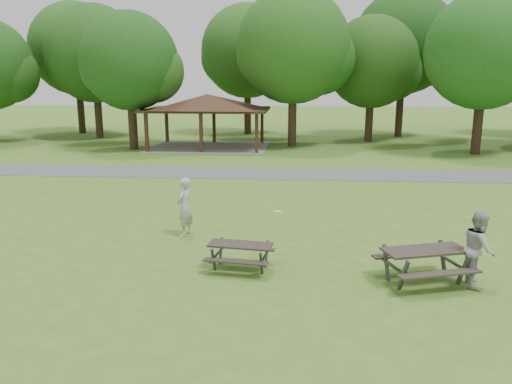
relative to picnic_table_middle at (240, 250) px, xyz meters
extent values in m
plane|color=#426D1F|center=(-0.85, -0.70, -0.52)|extent=(160.00, 160.00, 0.00)
cube|color=#4E4E51|center=(-0.85, 13.30, -0.51)|extent=(120.00, 3.20, 0.02)
cube|color=#3C2115|center=(-8.55, 20.60, 0.78)|extent=(0.22, 0.22, 2.60)
cube|color=#3A2515|center=(-8.55, 26.00, 0.78)|extent=(0.22, 0.22, 2.60)
cube|color=#3B2115|center=(-4.85, 20.60, 0.78)|extent=(0.22, 0.22, 2.60)
cube|color=#361E13|center=(-4.85, 26.00, 0.78)|extent=(0.22, 0.22, 2.60)
cube|color=#351F13|center=(-1.15, 20.60, 0.78)|extent=(0.22, 0.22, 2.60)
cube|color=#342213|center=(-1.15, 26.00, 0.78)|extent=(0.22, 0.22, 2.60)
cube|color=#332014|center=(-4.85, 23.30, 2.16)|extent=(8.60, 6.60, 0.16)
pyramid|color=#382216|center=(-4.85, 23.30, 2.74)|extent=(7.01, 7.01, 1.00)
cube|color=gray|center=(-4.85, 23.30, -0.50)|extent=(8.40, 6.40, 0.03)
sphere|color=#173F12|center=(-20.32, 25.10, 4.68)|extent=(4.42, 4.42, 4.42)
cylinder|color=black|center=(-14.85, 28.30, 1.41)|extent=(0.60, 0.60, 3.85)
sphere|color=#174313|center=(-14.85, 28.30, 6.26)|extent=(7.80, 7.80, 7.80)
sphere|color=#164B15|center=(-13.10, 28.60, 5.48)|extent=(5.07, 5.07, 5.07)
sphere|color=#1B4F16|center=(-16.41, 28.10, 5.67)|extent=(4.68, 4.68, 4.68)
cylinder|color=black|center=(-9.85, 21.80, 1.23)|extent=(0.60, 0.60, 3.50)
sphere|color=#154112|center=(-9.85, 21.80, 5.46)|extent=(6.60, 6.60, 6.60)
sphere|color=#1C4814|center=(-8.37, 22.10, 4.80)|extent=(4.29, 4.29, 4.29)
sphere|color=#184E16|center=(-11.17, 21.60, 4.96)|extent=(3.96, 3.96, 3.96)
cylinder|color=#301D15|center=(1.15, 24.30, 1.49)|extent=(0.60, 0.60, 4.02)
sphere|color=#1B4C15|center=(1.15, 24.30, 6.51)|extent=(8.00, 8.00, 8.00)
sphere|color=#154614|center=(2.95, 24.60, 5.71)|extent=(5.20, 5.20, 5.20)
sphere|color=#1C4F16|center=(-0.45, 24.10, 5.91)|extent=(4.80, 4.80, 4.80)
cylinder|color=black|center=(7.15, 27.80, 1.20)|extent=(0.60, 0.60, 3.43)
sphere|color=#1A4112|center=(7.15, 27.80, 5.54)|extent=(7.00, 7.00, 7.00)
sphere|color=#193F12|center=(8.72, 28.10, 4.84)|extent=(4.55, 4.55, 4.55)
sphere|color=#174313|center=(5.75, 27.60, 5.01)|extent=(4.20, 4.20, 4.20)
cylinder|color=black|center=(13.15, 21.30, 1.37)|extent=(0.60, 0.60, 3.78)
sphere|color=#164D16|center=(13.15, 21.30, 6.04)|extent=(7.40, 7.40, 7.40)
sphere|color=#184614|center=(14.81, 21.60, 5.30)|extent=(4.81, 4.81, 4.81)
sphere|color=#1A4915|center=(11.67, 21.10, 5.48)|extent=(4.44, 4.44, 4.44)
cylinder|color=black|center=(-17.85, 31.80, 1.67)|extent=(0.60, 0.60, 4.38)
sphere|color=#1B4A15|center=(-17.85, 31.80, 6.86)|extent=(8.00, 8.00, 8.00)
sphere|color=#184B15|center=(-16.05, 32.10, 6.06)|extent=(5.20, 5.20, 5.20)
sphere|color=#1E4C15|center=(-19.45, 31.60, 6.26)|extent=(4.80, 4.80, 4.80)
cylinder|color=black|center=(-2.85, 32.30, 1.55)|extent=(0.60, 0.60, 4.13)
sphere|color=#1C4B15|center=(-2.85, 32.30, 6.61)|extent=(8.00, 8.00, 8.00)
sphere|color=#1E4915|center=(-1.05, 32.60, 5.81)|extent=(5.20, 5.20, 5.20)
sphere|color=#154914|center=(-4.45, 32.10, 6.01)|extent=(4.80, 4.80, 4.80)
cylinder|color=#311E15|center=(10.15, 31.30, 1.76)|extent=(0.60, 0.60, 4.55)
sphere|color=#133E11|center=(10.15, 31.30, 7.18)|extent=(8.40, 8.40, 8.40)
sphere|color=#194714|center=(12.04, 31.60, 6.34)|extent=(5.46, 5.46, 5.46)
sphere|color=#134313|center=(8.47, 31.10, 6.55)|extent=(5.04, 5.04, 5.04)
cube|color=#2C2320|center=(0.00, 0.00, 0.14)|extent=(1.69, 0.85, 0.04)
cube|color=black|center=(-0.07, -0.53, -0.13)|extent=(1.64, 0.45, 0.04)
cube|color=#302822|center=(0.07, 0.53, -0.13)|extent=(1.64, 0.45, 0.04)
cube|color=#3D3D40|center=(-0.66, -0.25, -0.19)|extent=(0.10, 0.34, 0.70)
cube|color=#454548|center=(-0.57, 0.42, -0.19)|extent=(0.10, 0.34, 0.70)
cube|color=#39393B|center=(-0.62, 0.08, -0.16)|extent=(0.23, 1.31, 0.04)
cube|color=#3A3A3C|center=(0.57, -0.42, -0.19)|extent=(0.10, 0.34, 0.70)
cube|color=#424245|center=(0.66, 0.25, -0.19)|extent=(0.10, 0.34, 0.70)
cube|color=#424245|center=(0.62, -0.08, -0.16)|extent=(0.23, 1.31, 0.04)
cube|color=#2D2520|center=(4.51, -0.54, 0.30)|extent=(2.16, 1.35, 0.06)
cube|color=#2F2721|center=(4.70, -1.17, -0.03)|extent=(2.01, 0.86, 0.04)
cube|color=black|center=(4.31, 0.10, -0.03)|extent=(2.01, 0.86, 0.04)
cube|color=#404042|center=(3.89, -1.16, -0.11)|extent=(0.19, 0.42, 0.87)
cube|color=#424345|center=(3.64, -0.36, -0.11)|extent=(0.19, 0.42, 0.87)
cube|color=#39393B|center=(3.77, -0.76, -0.08)|extent=(0.54, 1.58, 0.06)
cube|color=#454548|center=(5.37, -0.71, -0.11)|extent=(0.19, 0.42, 0.87)
cube|color=#3B3B3D|center=(5.12, 0.09, -0.11)|extent=(0.19, 0.42, 0.87)
cube|color=#444447|center=(5.25, -0.31, -0.08)|extent=(0.54, 1.58, 0.06)
cylinder|color=yellow|center=(0.90, 1.46, 0.65)|extent=(0.25, 0.25, 0.02)
imported|color=#ADADB0|center=(-2.04, 2.71, 0.40)|extent=(0.62, 0.77, 1.84)
imported|color=#A5A4A7|center=(5.72, -0.58, 0.40)|extent=(0.82, 0.99, 1.83)
camera|label=1|loc=(1.35, -12.12, 4.31)|focal=35.00mm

